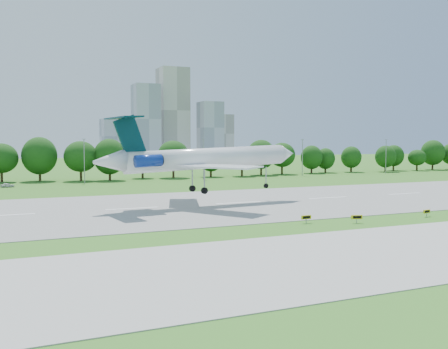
# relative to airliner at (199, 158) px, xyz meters

# --- Properties ---
(ground) EXTENTS (600.00, 600.00, 0.00)m
(ground) POSITION_rel_airliner_xyz_m (7.99, -24.75, -8.53)
(ground) COLOR #366A1B
(ground) RESTS_ON ground
(runway) EXTENTS (400.00, 45.00, 0.08)m
(runway) POSITION_rel_airliner_xyz_m (7.99, 0.25, -8.49)
(runway) COLOR gray
(runway) RESTS_ON ground
(taxiway) EXTENTS (400.00, 23.00, 0.08)m
(taxiway) POSITION_rel_airliner_xyz_m (7.99, -42.75, -8.49)
(taxiway) COLOR #ADADA8
(taxiway) RESTS_ON ground
(tree_line) EXTENTS (288.40, 8.40, 10.40)m
(tree_line) POSITION_rel_airliner_xyz_m (7.99, 67.25, -2.34)
(tree_line) COLOR #382314
(tree_line) RESTS_ON ground
(light_poles) EXTENTS (175.90, 0.25, 12.19)m
(light_poles) POSITION_rel_airliner_xyz_m (5.49, 57.25, -2.19)
(light_poles) COLOR gray
(light_poles) RESTS_ON ground
(skyline) EXTENTS (127.00, 52.00, 80.00)m
(skyline) POSITION_rel_airliner_xyz_m (108.15, 365.86, 21.94)
(skyline) COLOR #B2B2B7
(skyline) RESTS_ON ground
(airliner) EXTENTS (40.47, 29.28, 13.62)m
(airliner) POSITION_rel_airliner_xyz_m (0.00, 0.00, 0.00)
(airliner) COLOR white
(airliner) RESTS_ON ground
(taxi_sign_left) EXTENTS (1.60, 0.24, 1.12)m
(taxi_sign_left) POSITION_rel_airliner_xyz_m (7.04, -24.15, -7.70)
(taxi_sign_left) COLOR gray
(taxi_sign_left) RESTS_ON ground
(taxi_sign_centre) EXTENTS (1.53, 0.43, 1.07)m
(taxi_sign_centre) POSITION_rel_airliner_xyz_m (27.28, -26.30, -7.74)
(taxi_sign_centre) COLOR gray
(taxi_sign_centre) RESTS_ON ground
(taxi_sign_right) EXTENTS (1.62, 0.65, 1.15)m
(taxi_sign_right) POSITION_rel_airliner_xyz_m (13.53, -26.98, -7.68)
(taxi_sign_right) COLOR gray
(taxi_sign_right) RESTS_ON ground
(service_vehicle_b) EXTENTS (3.49, 2.16, 1.11)m
(service_vehicle_b) POSITION_rel_airliner_xyz_m (-31.50, 51.86, -7.97)
(service_vehicle_b) COLOR silver
(service_vehicle_b) RESTS_ON ground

